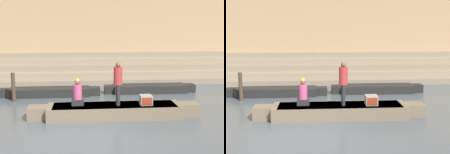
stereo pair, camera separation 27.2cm
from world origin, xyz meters
The scene contains 10 objects.
ground_plane centered at (0.00, 0.00, 0.00)m, with size 120.00×120.00×0.00m, color #4C5660.
ghat_steps centered at (0.00, 10.72, 0.61)m, with size 36.00×3.99×1.65m.
back_wall centered at (0.00, 12.77, 3.34)m, with size 34.20×1.28×6.74m.
rowboat_main centered at (1.44, 2.04, 0.27)m, with size 6.72×1.37×0.51m.
person_standing centered at (1.56, 2.01, 1.48)m, with size 0.34×0.34×1.69m.
person_rowing centered at (-0.01, 2.14, 0.93)m, with size 0.47×0.37×1.07m.
tv_set centered at (2.67, 1.96, 0.69)m, with size 0.47×0.49×0.37m.
moored_boat_shore centered at (-1.50, 5.93, 0.22)m, with size 5.13×1.04×0.41m.
moored_boat_distant centered at (3.75, 6.30, 0.22)m, with size 4.89×1.04×0.41m.
mooring_post centered at (-3.08, 4.98, 0.69)m, with size 0.17×0.17×1.38m, color #473828.
Camera 2 is at (0.52, -9.83, 3.70)m, focal length 50.00 mm.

